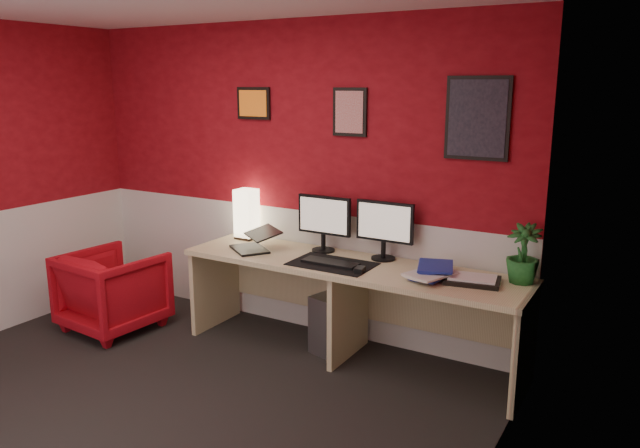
{
  "coord_description": "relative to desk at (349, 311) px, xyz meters",
  "views": [
    {
      "loc": [
        2.7,
        -2.39,
        2.01
      ],
      "look_at": [
        0.6,
        1.21,
        1.05
      ],
      "focal_mm": 34.29,
      "sensor_mm": 36.0,
      "label": 1
    }
  ],
  "objects": [
    {
      "name": "book_bottom",
      "position": [
        0.53,
        -0.01,
        0.38
      ],
      "size": [
        0.25,
        0.31,
        0.03
      ],
      "primitive_type": "imported",
      "rotation": [
        0.0,
        0.0,
        -0.18
      ],
      "color": "navy",
      "rests_on": "desk"
    },
    {
      "name": "keyboard",
      "position": [
        -0.11,
        -0.09,
        0.38
      ],
      "size": [
        0.42,
        0.14,
        0.02
      ],
      "primitive_type": "cube",
      "rotation": [
        0.0,
        0.0,
        0.0
      ],
      "color": "black",
      "rests_on": "desk_mat"
    },
    {
      "name": "shoji_lamp",
      "position": [
        -1.09,
        0.22,
        0.56
      ],
      "size": [
        0.16,
        0.16,
        0.4
      ],
      "primitive_type": "cube",
      "color": "#FFE5B2",
      "rests_on": "desk"
    },
    {
      "name": "mouse",
      "position": [
        0.16,
        -0.15,
        0.39
      ],
      "size": [
        0.07,
        0.11,
        0.03
      ],
      "primitive_type": "cube",
      "rotation": [
        0.0,
        0.0,
        0.14
      ],
      "color": "black",
      "rests_on": "desk_mat"
    },
    {
      "name": "book_top",
      "position": [
        0.53,
        -0.0,
        0.43
      ],
      "size": [
        0.32,
        0.37,
        0.03
      ],
      "primitive_type": "imported",
      "rotation": [
        0.0,
        0.0,
        0.32
      ],
      "color": "navy",
      "rests_on": "book_middle"
    },
    {
      "name": "monitor_left",
      "position": [
        -0.33,
        0.2,
        0.66
      ],
      "size": [
        0.45,
        0.06,
        0.58
      ],
      "primitive_type": "cube",
      "color": "black",
      "rests_on": "desk"
    },
    {
      "name": "desk_mat",
      "position": [
        -0.1,
        -0.08,
        0.37
      ],
      "size": [
        0.6,
        0.38,
        0.01
      ],
      "primitive_type": "cube",
      "color": "black",
      "rests_on": "desk"
    },
    {
      "name": "desk",
      "position": [
        0.0,
        0.0,
        0.0
      ],
      "size": [
        2.6,
        0.65,
        0.73
      ],
      "primitive_type": "cube",
      "color": "tan",
      "rests_on": "ground"
    },
    {
      "name": "wainscot_right",
      "position": [
        1.26,
        -1.41,
        0.14
      ],
      "size": [
        0.01,
        3.5,
        1.0
      ],
      "primitive_type": "cube",
      "color": "silver",
      "rests_on": "ground"
    },
    {
      "name": "wainscot_back",
      "position": [
        -0.73,
        0.34,
        0.14
      ],
      "size": [
        4.0,
        0.01,
        1.0
      ],
      "primitive_type": "cube",
      "color": "silver",
      "rests_on": "ground"
    },
    {
      "name": "potted_plant",
      "position": [
        1.18,
        0.19,
        0.56
      ],
      "size": [
        0.24,
        0.24,
        0.39
      ],
      "primitive_type": "imported",
      "rotation": [
        0.0,
        0.0,
        -0.1
      ],
      "color": "#19591E",
      "rests_on": "desk"
    },
    {
      "name": "wall_back",
      "position": [
        -0.73,
        0.34,
        0.89
      ],
      "size": [
        4.0,
        0.01,
        2.5
      ],
      "primitive_type": "cube",
      "color": "maroon",
      "rests_on": "ground"
    },
    {
      "name": "ground",
      "position": [
        -0.73,
        -1.41,
        -0.36
      ],
      "size": [
        4.0,
        3.5,
        0.01
      ],
      "primitive_type": "cube",
      "color": "black",
      "rests_on": "ground"
    },
    {
      "name": "monitor_right",
      "position": [
        0.17,
        0.22,
        0.66
      ],
      "size": [
        0.45,
        0.06,
        0.58
      ],
      "primitive_type": "cube",
      "color": "black",
      "rests_on": "desk"
    },
    {
      "name": "wall_right",
      "position": [
        1.27,
        -1.41,
        0.89
      ],
      "size": [
        0.01,
        3.5,
        2.5
      ],
      "primitive_type": "cube",
      "color": "maroon",
      "rests_on": "ground"
    },
    {
      "name": "pc_tower",
      "position": [
        -0.15,
        0.1,
        -0.14
      ],
      "size": [
        0.31,
        0.49,
        0.45
      ],
      "primitive_type": "cube",
      "rotation": [
        0.0,
        0.0,
        -0.26
      ],
      "color": "#99999E",
      "rests_on": "ground"
    },
    {
      "name": "art_center",
      "position": [
        -0.18,
        0.33,
        1.44
      ],
      "size": [
        0.28,
        0.02,
        0.36
      ],
      "primitive_type": "cube",
      "color": "red",
      "rests_on": "wall_back"
    },
    {
      "name": "book_middle",
      "position": [
        0.53,
        -0.03,
        0.41
      ],
      "size": [
        0.33,
        0.38,
        0.02
      ],
      "primitive_type": "imported",
      "rotation": [
        0.0,
        0.0,
        -0.37
      ],
      "color": "silver",
      "rests_on": "book_bottom"
    },
    {
      "name": "laptop",
      "position": [
        -0.84,
        -0.08,
        0.47
      ],
      "size": [
        0.4,
        0.38,
        0.22
      ],
      "primitive_type": "cube",
      "rotation": [
        0.0,
        0.0,
        -0.61
      ],
      "color": "black",
      "rests_on": "desk"
    },
    {
      "name": "art_left",
      "position": [
        -1.07,
        0.33,
        1.49
      ],
      "size": [
        0.32,
        0.02,
        0.26
      ],
      "primitive_type": "cube",
      "color": "orange",
      "rests_on": "wall_back"
    },
    {
      "name": "armchair",
      "position": [
        -1.95,
        -0.5,
        -0.03
      ],
      "size": [
        0.77,
        0.78,
        0.66
      ],
      "primitive_type": "imported",
      "rotation": [
        0.0,
        0.0,
        3.05
      ],
      "color": "#B60B16",
      "rests_on": "ground"
    },
    {
      "name": "art_right",
      "position": [
        0.79,
        0.33,
        1.42
      ],
      "size": [
        0.44,
        0.02,
        0.56
      ],
      "primitive_type": "cube",
      "color": "black",
      "rests_on": "wall_back"
    },
    {
      "name": "zen_tray",
      "position": [
        0.9,
        0.02,
        0.38
      ],
      "size": [
        0.39,
        0.31,
        0.03
      ],
      "primitive_type": "cube",
      "rotation": [
        0.0,
        0.0,
        0.17
      ],
      "color": "black",
      "rests_on": "desk"
    }
  ]
}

